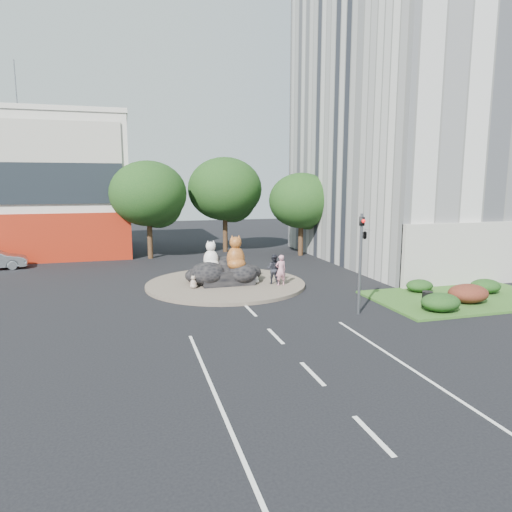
{
  "coord_description": "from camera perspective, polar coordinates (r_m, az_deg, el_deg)",
  "views": [
    {
      "loc": [
        -5.92,
        -17.65,
        6.49
      ],
      "look_at": [
        1.68,
        8.89,
        2.0
      ],
      "focal_mm": 32.0,
      "sensor_mm": 36.0,
      "label": 1
    }
  ],
  "objects": [
    {
      "name": "cat_tabby",
      "position": [
        28.25,
        -2.56,
        0.46
      ],
      "size": [
        1.31,
        1.14,
        2.17
      ],
      "primitive_type": null,
      "rotation": [
        0.0,
        0.0,
        0.01
      ],
      "color": "#AD6B24",
      "rests_on": "rock_plinth"
    },
    {
      "name": "tree_right",
      "position": [
        40.63,
        5.73,
        6.57
      ],
      "size": [
        5.7,
        5.7,
        7.3
      ],
      "color": "#382314",
      "rests_on": "ground"
    },
    {
      "name": "pedestrian_pink",
      "position": [
        28.04,
        3.11,
        -1.76
      ],
      "size": [
        0.74,
        0.53,
        1.89
      ],
      "primitive_type": "imported",
      "rotation": [
        0.0,
        0.0,
        3.26
      ],
      "color": "#C98293",
      "rests_on": "roundabout_island"
    },
    {
      "name": "kitten_calico",
      "position": [
        27.57,
        -7.84,
        -3.2
      ],
      "size": [
        0.63,
        0.61,
        0.79
      ],
      "primitive_type": null,
      "rotation": [
        0.0,
        0.0,
        -0.62
      ],
      "color": "silver",
      "rests_on": "roundabout_island"
    },
    {
      "name": "traffic_light",
      "position": [
        22.71,
        13.2,
        1.73
      ],
      "size": [
        0.44,
        1.24,
        5.0
      ],
      "color": "#595B60",
      "rests_on": "ground"
    },
    {
      "name": "hedge_red",
      "position": [
        26.91,
        24.99,
        -4.26
      ],
      "size": [
        2.2,
        1.76,
        0.99
      ],
      "primitive_type": "ellipsoid",
      "color": "#451412",
      "rests_on": "grass_verge"
    },
    {
      "name": "hedge_mid_green",
      "position": [
        29.66,
        26.75,
        -3.37
      ],
      "size": [
        1.8,
        1.44,
        0.81
      ],
      "primitive_type": "ellipsoid",
      "color": "#113612",
      "rests_on": "grass_verge"
    },
    {
      "name": "pedestrian_dark",
      "position": [
        28.42,
        2.22,
        -1.64
      ],
      "size": [
        1.14,
        1.09,
        1.86
      ],
      "primitive_type": "imported",
      "rotation": [
        0.0,
        0.0,
        2.53
      ],
      "color": "#21222A",
      "rests_on": "roundabout_island"
    },
    {
      "name": "litter_bin",
      "position": [
        25.25,
        20.62,
        -5.05
      ],
      "size": [
        0.69,
        0.69,
        0.79
      ],
      "primitive_type": "cylinder",
      "rotation": [
        0.0,
        0.0,
        0.34
      ],
      "color": "black",
      "rests_on": "grass_verge"
    },
    {
      "name": "tree_left",
      "position": [
        39.79,
        -13.21,
        7.21
      ],
      "size": [
        6.46,
        6.46,
        8.27
      ],
      "color": "#382314",
      "rests_on": "ground"
    },
    {
      "name": "office_tower",
      "position": [
        43.88,
        22.83,
        23.09
      ],
      "size": [
        20.0,
        20.0,
        35.0
      ],
      "primitive_type": "cube",
      "color": "silver",
      "rests_on": "ground"
    },
    {
      "name": "grass_verge",
      "position": [
        28.09,
        24.36,
        -4.84
      ],
      "size": [
        10.0,
        6.0,
        0.12
      ],
      "primitive_type": "cube",
      "color": "#2A511B",
      "rests_on": "ground"
    },
    {
      "name": "hedge_near_green",
      "position": [
        24.61,
        22.08,
        -5.38
      ],
      "size": [
        2.0,
        1.6,
        0.9
      ],
      "primitive_type": "ellipsoid",
      "color": "#113612",
      "rests_on": "grass_verge"
    },
    {
      "name": "roundabout_island",
      "position": [
        28.99,
        -3.8,
        -3.52
      ],
      "size": [
        10.0,
        10.0,
        0.2
      ],
      "primitive_type": "cylinder",
      "color": "brown",
      "rests_on": "ground"
    },
    {
      "name": "rock_plinth",
      "position": [
        28.88,
        -3.81,
        -2.45
      ],
      "size": [
        3.2,
        2.6,
        0.9
      ],
      "primitive_type": null,
      "color": "black",
      "rests_on": "roundabout_island"
    },
    {
      "name": "tree_mid",
      "position": [
        42.68,
        -3.85,
        7.97
      ],
      "size": [
        6.84,
        6.84,
        8.76
      ],
      "color": "#382314",
      "rests_on": "ground"
    },
    {
      "name": "hedge_back_green",
      "position": [
        28.46,
        19.77,
        -3.51
      ],
      "size": [
        1.6,
        1.28,
        0.72
      ],
      "primitive_type": "ellipsoid",
      "color": "#113612",
      "rests_on": "grass_verge"
    },
    {
      "name": "street_lamp",
      "position": [
        31.83,
        20.22,
        5.18
      ],
      "size": [
        2.34,
        0.22,
        8.06
      ],
      "color": "#595B60",
      "rests_on": "ground"
    },
    {
      "name": "cat_white",
      "position": [
        28.69,
        -5.66,
        0.18
      ],
      "size": [
        1.19,
        1.07,
        1.79
      ],
      "primitive_type": null,
      "rotation": [
        0.0,
        0.0,
        -0.13
      ],
      "color": "silver",
      "rests_on": "rock_plinth"
    },
    {
      "name": "kitten_white",
      "position": [
        28.72,
        -0.05,
        -2.67
      ],
      "size": [
        0.55,
        0.51,
        0.73
      ],
      "primitive_type": null,
      "rotation": [
        0.0,
        0.0,
        0.38
      ],
      "color": "silver",
      "rests_on": "roundabout_island"
    },
    {
      "name": "ground",
      "position": [
        19.72,
        2.46,
        -9.99
      ],
      "size": [
        120.0,
        120.0,
        0.0
      ],
      "primitive_type": "plane",
      "color": "black",
      "rests_on": "ground"
    }
  ]
}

